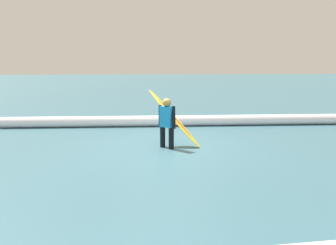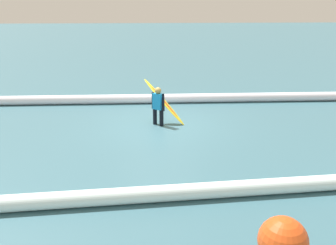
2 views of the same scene
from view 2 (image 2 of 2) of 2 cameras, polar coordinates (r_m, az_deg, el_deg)
name	(u,v)px [view 2 (image 2 of 2)]	position (r m, az deg, el deg)	size (l,w,h in m)	color
ground_plane	(158,124)	(12.46, -1.53, -0.27)	(140.65, 140.65, 0.00)	#38626F
surfer	(158,104)	(12.18, -1.58, 2.87)	(0.42, 0.47, 1.32)	black
surfboard	(164,102)	(12.44, -0.62, 3.27)	(1.48, 0.98, 1.51)	yellow
wave_crest_foreground	(99,99)	(15.26, -10.79, 3.61)	(0.38, 0.38, 24.11)	white
wave_crest_midground	(282,186)	(8.37, 17.58, -9.49)	(0.35, 0.35, 23.26)	white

